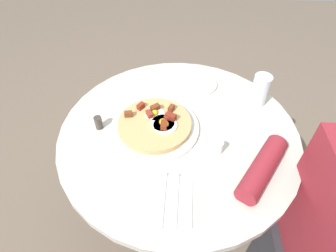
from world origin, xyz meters
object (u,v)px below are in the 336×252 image
water_glass (261,90)px  salt_shaker (220,147)px  dining_table (179,159)px  bread_plate (200,84)px  person_seated (323,249)px  pizza_plate (156,128)px  knife (164,199)px  fork (176,199)px  pepper_shaker (100,123)px  breakfast_pizza (157,124)px

water_glass → salt_shaker: 0.32m
dining_table → bread_plate: (-0.27, 0.08, 0.18)m
person_seated → pizza_plate: bearing=-119.0°
knife → salt_shaker: bearing=-41.7°
fork → knife: (-0.00, -0.04, 0.00)m
salt_shaker → dining_table: bearing=-123.1°
person_seated → knife: (-0.04, -0.54, 0.22)m
fork → pizza_plate: bearing=17.4°
water_glass → pepper_shaker: water_glass is taller
pizza_plate → salt_shaker: (0.10, 0.23, 0.02)m
fork → water_glass: (-0.46, 0.32, 0.06)m
salt_shaker → pizza_plate: bearing=-112.9°
pizza_plate → knife: (0.29, 0.05, 0.00)m
breakfast_pizza → bread_plate: bearing=148.0°
dining_table → knife: knife is taller
person_seated → fork: person_seated is taller
bread_plate → salt_shaker: size_ratio=3.17×
pizza_plate → bread_plate: (-0.27, 0.17, -0.00)m
pizza_plate → knife: pizza_plate is taller
water_glass → fork: bearing=-34.3°
dining_table → salt_shaker: 0.26m
dining_table → salt_shaker: bearing=56.9°
person_seated → salt_shaker: (-0.23, -0.36, 0.24)m
pepper_shaker → bread_plate: bearing=126.2°
fork → pepper_shaker: (-0.29, -0.29, 0.02)m
knife → salt_shaker: salt_shaker is taller
knife → pepper_shaker: 0.38m
dining_table → knife: bearing=-7.8°
fork → person_seated: bearing=-93.4°
bread_plate → knife: bread_plate is taller
salt_shaker → bread_plate: bearing=-170.8°
bread_plate → knife: bearing=-12.0°
person_seated → water_glass: size_ratio=8.93×
dining_table → person_seated: person_seated is taller
fork → knife: size_ratio=1.00×
bread_plate → salt_shaker: salt_shaker is taller
fork → knife: bearing=90.0°
dining_table → breakfast_pizza: breakfast_pizza is taller
person_seated → water_glass: 0.60m
breakfast_pizza → water_glass: (-0.17, 0.40, 0.04)m
person_seated → breakfast_pizza: size_ratio=4.19×
fork → dining_table: bearing=0.2°
person_seated → pepper_shaker: 0.89m
person_seated → pepper_shaker: bearing=-112.0°
person_seated → pizza_plate: size_ratio=3.45×
bread_plate → fork: bread_plate is taller
bread_plate → knife: 0.57m
pizza_plate → breakfast_pizza: bearing=121.7°
bread_plate → salt_shaker: 0.37m
dining_table → pepper_shaker: size_ratio=17.01×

